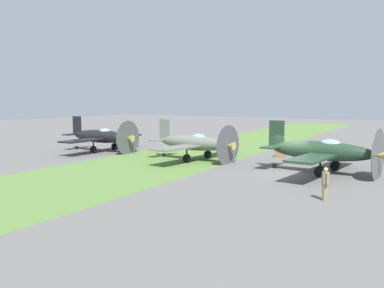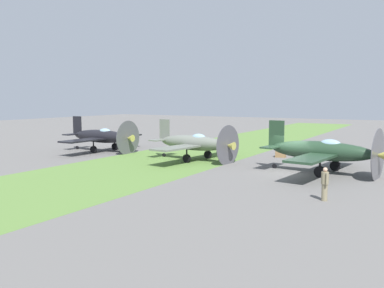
{
  "view_description": "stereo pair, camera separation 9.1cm",
  "coord_description": "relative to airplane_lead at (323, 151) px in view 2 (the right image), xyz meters",
  "views": [
    {
      "loc": [
        28.92,
        8.97,
        5.24
      ],
      "look_at": [
        -1.66,
        -8.61,
        1.38
      ],
      "focal_mm": 39.32,
      "sensor_mm": 36.0,
      "label": 1
    },
    {
      "loc": [
        28.87,
        9.05,
        5.24
      ],
      "look_at": [
        -1.66,
        -8.61,
        1.38
      ],
      "focal_mm": 39.32,
      "sensor_mm": 36.0,
      "label": 2
    }
  ],
  "objects": [
    {
      "name": "grass_verge",
      "position": [
        0.79,
        -13.09,
        -1.57
      ],
      "size": [
        120.0,
        11.0,
        0.01
      ],
      "primitive_type": "cube",
      "color": "#567A38",
      "rests_on": "ground"
    },
    {
      "name": "ground_plane",
      "position": [
        0.79,
        -2.44,
        -1.57
      ],
      "size": [
        160.0,
        160.0,
        0.0
      ],
      "primitive_type": "plane",
      "color": "#605E5B"
    },
    {
      "name": "airplane_trail",
      "position": [
        -1.59,
        -21.78,
        -0.09
      ],
      "size": [
        9.93,
        7.89,
        3.55
      ],
      "rotation": [
        0.0,
        0.0,
        -0.03
      ],
      "color": "black",
      "rests_on": "ground"
    },
    {
      "name": "ground_crew_chief",
      "position": [
        7.98,
        1.92,
        -0.66
      ],
      "size": [
        0.55,
        0.39,
        1.73
      ],
      "rotation": [
        0.0,
        0.0,
        0.56
      ],
      "color": "#847A5B",
      "rests_on": "ground"
    },
    {
      "name": "airplane_lead",
      "position": [
        0.0,
        0.0,
        0.0
      ],
      "size": [
        10.61,
        8.42,
        3.76
      ],
      "rotation": [
        0.0,
        0.0,
        -0.12
      ],
      "color": "#233D28",
      "rests_on": "ground"
    },
    {
      "name": "supply_crate",
      "position": [
        -6.54,
        -5.15,
        -1.25
      ],
      "size": [
        1.07,
        1.07,
        0.64
      ],
      "primitive_type": "cube",
      "rotation": [
        0.0,
        0.0,
        0.21
      ],
      "color": "olive",
      "rests_on": "ground"
    },
    {
      "name": "airplane_wingman",
      "position": [
        -0.97,
        -10.88,
        -0.1
      ],
      "size": [
        9.97,
        7.92,
        3.53
      ],
      "rotation": [
        0.0,
        0.0,
        -0.13
      ],
      "color": "slate",
      "rests_on": "ground"
    }
  ]
}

